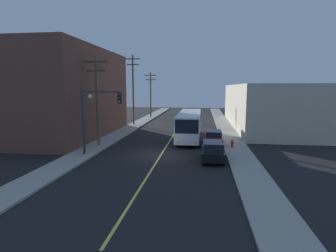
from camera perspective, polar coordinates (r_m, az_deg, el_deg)
The scene contains 15 objects.
ground_plane at distance 25.16m, azimuth -1.48°, elevation -6.12°, with size 120.00×120.00×0.00m, color black.
sidewalk_left at distance 36.35m, azimuth -10.37°, elevation -1.69°, with size 2.50×90.00×0.15m, color gray.
sidewalk_right at distance 34.81m, azimuth 13.02°, elevation -2.20°, with size 2.50×90.00×0.15m, color gray.
lane_stripe_center at distance 39.76m, azimuth 1.86°, elevation -0.82°, with size 0.16×60.00×0.01m, color #D8CC4C.
building_left_brick at distance 36.83m, azimuth -20.70°, elevation 6.54°, with size 10.00×19.53×11.01m.
building_right_warehouse at distance 45.61m, azimuth 21.03°, elevation 4.01°, with size 12.00×27.96×6.67m.
city_bus at distance 32.74m, azimuth 4.57°, elevation 0.43°, with size 2.61×12.17×3.20m.
parked_car_black at distance 23.43m, azimuth 9.49°, elevation -5.18°, with size 1.88×4.43×1.62m.
parked_car_red at distance 29.40m, azimuth 9.61°, elevation -2.47°, with size 1.82×4.40×1.62m.
utility_pole_near at distance 29.19m, azimuth -14.83°, elevation 6.08°, with size 2.40×0.28×9.29m.
utility_pole_mid at distance 44.70m, azimuth -7.43°, elevation 8.21°, with size 2.40×0.28×11.26m.
utility_pole_far at distance 55.55m, azimuth -3.72°, elevation 7.11°, with size 2.40×0.28×9.14m.
traffic_signal_left_corner at distance 24.66m, azimuth -14.53°, elevation 3.48°, with size 3.75×0.48×6.00m.
street_lamp_left at distance 25.64m, azimuth -17.09°, elevation 2.29°, with size 0.98×0.40×5.50m.
fire_hydrant at distance 28.33m, azimuth 13.50°, elevation -3.51°, with size 0.44×0.26×0.84m.
Camera 1 is at (3.79, -24.09, 6.20)m, focal length 28.69 mm.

